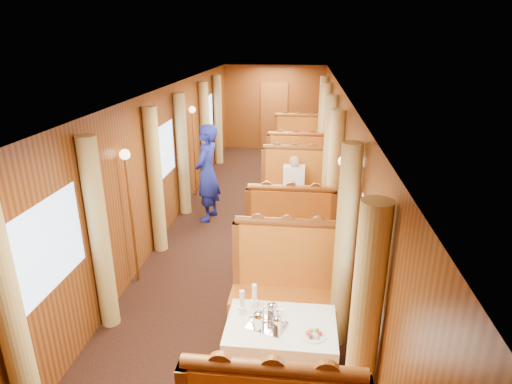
# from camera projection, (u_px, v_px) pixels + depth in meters

# --- Properties ---
(floor) EXTENTS (3.00, 12.00, 0.01)m
(floor) POSITION_uv_depth(u_px,v_px,m) (249.00, 232.00, 7.68)
(floor) COLOR black
(floor) RESTS_ON ground
(ceiling) EXTENTS (3.00, 12.00, 0.01)m
(ceiling) POSITION_uv_depth(u_px,v_px,m) (249.00, 90.00, 6.81)
(ceiling) COLOR silver
(ceiling) RESTS_ON wall_left
(wall_far) EXTENTS (3.00, 0.01, 2.50)m
(wall_far) POSITION_uv_depth(u_px,v_px,m) (274.00, 108.00, 12.83)
(wall_far) COLOR brown
(wall_far) RESTS_ON floor
(wall_left) EXTENTS (0.01, 12.00, 2.50)m
(wall_left) POSITION_uv_depth(u_px,v_px,m) (163.00, 163.00, 7.40)
(wall_left) COLOR brown
(wall_left) RESTS_ON floor
(wall_right) EXTENTS (0.01, 12.00, 2.50)m
(wall_right) POSITION_uv_depth(u_px,v_px,m) (339.00, 168.00, 7.09)
(wall_right) COLOR brown
(wall_right) RESTS_ON floor
(doorway_far) EXTENTS (0.80, 0.04, 2.00)m
(doorway_far) POSITION_uv_depth(u_px,v_px,m) (274.00, 117.00, 12.89)
(doorway_far) COLOR brown
(doorway_far) RESTS_ON floor
(table_near) EXTENTS (1.05, 0.72, 0.75)m
(table_near) POSITION_uv_depth(u_px,v_px,m) (280.00, 355.00, 4.21)
(table_near) COLOR white
(table_near) RESTS_ON floor
(banquette_near_aft) EXTENTS (1.30, 0.55, 1.34)m
(banquette_near_aft) POSITION_uv_depth(u_px,v_px,m) (285.00, 293.00, 5.14)
(banquette_near_aft) COLOR #AF4313
(banquette_near_aft) RESTS_ON floor
(table_mid) EXTENTS (1.05, 0.72, 0.75)m
(table_mid) POSITION_uv_depth(u_px,v_px,m) (292.00, 215.00, 7.47)
(table_mid) COLOR white
(table_mid) RESTS_ON floor
(banquette_mid_fwd) EXTENTS (1.30, 0.55, 1.34)m
(banquette_mid_fwd) POSITION_uv_depth(u_px,v_px,m) (290.00, 238.00, 6.51)
(banquette_mid_fwd) COLOR #AF4313
(banquette_mid_fwd) RESTS_ON floor
(banquette_mid_aft) EXTENTS (1.30, 0.55, 1.34)m
(banquette_mid_aft) POSITION_uv_depth(u_px,v_px,m) (294.00, 192.00, 8.40)
(banquette_mid_aft) COLOR #AF4313
(banquette_mid_aft) RESTS_ON floor
(table_far) EXTENTS (1.05, 0.72, 0.75)m
(table_far) POSITION_uv_depth(u_px,v_px,m) (296.00, 160.00, 10.73)
(table_far) COLOR white
(table_far) RESTS_ON floor
(banquette_far_fwd) EXTENTS (1.30, 0.55, 1.34)m
(banquette_far_fwd) POSITION_uv_depth(u_px,v_px,m) (295.00, 170.00, 9.77)
(banquette_far_fwd) COLOR #AF4313
(banquette_far_fwd) RESTS_ON floor
(banquette_far_aft) EXTENTS (1.30, 0.55, 1.34)m
(banquette_far_aft) POSITION_uv_depth(u_px,v_px,m) (297.00, 148.00, 11.66)
(banquette_far_aft) COLOR #AF4313
(banquette_far_aft) RESTS_ON floor
(tea_tray) EXTENTS (0.41, 0.36, 0.01)m
(tea_tray) POSITION_uv_depth(u_px,v_px,m) (267.00, 325.00, 4.05)
(tea_tray) COLOR silver
(tea_tray) RESTS_ON table_near
(teapot_left) EXTENTS (0.21, 0.17, 0.15)m
(teapot_left) POSITION_uv_depth(u_px,v_px,m) (259.00, 322.00, 3.98)
(teapot_left) COLOR silver
(teapot_left) RESTS_ON tea_tray
(teapot_right) EXTENTS (0.17, 0.15, 0.12)m
(teapot_right) POSITION_uv_depth(u_px,v_px,m) (277.00, 325.00, 3.98)
(teapot_right) COLOR silver
(teapot_right) RESTS_ON tea_tray
(teapot_back) EXTENTS (0.17, 0.13, 0.13)m
(teapot_back) POSITION_uv_depth(u_px,v_px,m) (272.00, 312.00, 4.14)
(teapot_back) COLOR silver
(teapot_back) RESTS_ON tea_tray
(fruit_plate) EXTENTS (0.22, 0.22, 0.05)m
(fruit_plate) POSITION_uv_depth(u_px,v_px,m) (314.00, 335.00, 3.90)
(fruit_plate) COLOR white
(fruit_plate) RESTS_ON table_near
(cup_inboard) EXTENTS (0.08, 0.08, 0.26)m
(cup_inboard) POSITION_uv_depth(u_px,v_px,m) (242.00, 305.00, 4.19)
(cup_inboard) COLOR white
(cup_inboard) RESTS_ON table_near
(cup_outboard) EXTENTS (0.08, 0.08, 0.26)m
(cup_outboard) POSITION_uv_depth(u_px,v_px,m) (254.00, 298.00, 4.29)
(cup_outboard) COLOR white
(cup_outboard) RESTS_ON table_near
(rose_vase_mid) EXTENTS (0.06, 0.06, 0.36)m
(rose_vase_mid) POSITION_uv_depth(u_px,v_px,m) (293.00, 185.00, 7.26)
(rose_vase_mid) COLOR silver
(rose_vase_mid) RESTS_ON table_mid
(rose_vase_far) EXTENTS (0.06, 0.06, 0.36)m
(rose_vase_far) POSITION_uv_depth(u_px,v_px,m) (298.00, 138.00, 10.52)
(rose_vase_far) COLOR silver
(rose_vase_far) RESTS_ON table_far
(window_left_near) EXTENTS (0.01, 1.20, 0.90)m
(window_left_near) POSITION_uv_depth(u_px,v_px,m) (48.00, 246.00, 4.06)
(window_left_near) COLOR #95ADCF
(window_left_near) RESTS_ON wall_left
(curtain_left_near_a) EXTENTS (0.22, 0.22, 2.35)m
(curtain_left_near_a) POSITION_uv_depth(u_px,v_px,m) (11.00, 323.00, 3.42)
(curtain_left_near_a) COLOR tan
(curtain_left_near_a) RESTS_ON floor
(curtain_left_near_b) EXTENTS (0.22, 0.22, 2.35)m
(curtain_left_near_b) POSITION_uv_depth(u_px,v_px,m) (99.00, 237.00, 4.88)
(curtain_left_near_b) COLOR tan
(curtain_left_near_b) RESTS_ON floor
(window_right_near) EXTENTS (0.01, 1.20, 0.90)m
(window_right_near) POSITION_uv_depth(u_px,v_px,m) (366.00, 264.00, 3.76)
(window_right_near) COLOR #95ADCF
(window_right_near) RESTS_ON wall_right
(curtain_right_near_a) EXTENTS (0.22, 0.22, 2.35)m
(curtain_right_near_a) POSITION_uv_depth(u_px,v_px,m) (362.00, 349.00, 3.14)
(curtain_right_near_a) COLOR tan
(curtain_right_near_a) RESTS_ON floor
(curtain_right_near_b) EXTENTS (0.22, 0.22, 2.35)m
(curtain_right_near_b) POSITION_uv_depth(u_px,v_px,m) (345.00, 249.00, 4.59)
(curtain_right_near_b) COLOR tan
(curtain_right_near_b) RESTS_ON floor
(window_left_mid) EXTENTS (0.01, 1.20, 0.90)m
(window_left_mid) POSITION_uv_depth(u_px,v_px,m) (163.00, 152.00, 7.33)
(window_left_mid) COLOR #95ADCF
(window_left_mid) RESTS_ON wall_left
(curtain_left_mid_a) EXTENTS (0.22, 0.22, 2.35)m
(curtain_left_mid_a) POSITION_uv_depth(u_px,v_px,m) (155.00, 182.00, 6.68)
(curtain_left_mid_a) COLOR tan
(curtain_left_mid_a) RESTS_ON floor
(curtain_left_mid_b) EXTENTS (0.22, 0.22, 2.35)m
(curtain_left_mid_b) POSITION_uv_depth(u_px,v_px,m) (182.00, 155.00, 8.14)
(curtain_left_mid_b) COLOR tan
(curtain_left_mid_b) RESTS_ON floor
(window_right_mid) EXTENTS (0.01, 1.20, 0.90)m
(window_right_mid) POSITION_uv_depth(u_px,v_px,m) (339.00, 157.00, 7.02)
(window_right_mid) COLOR #95ADCF
(window_right_mid) RESTS_ON wall_right
(curtain_right_mid_a) EXTENTS (0.22, 0.22, 2.35)m
(curtain_right_mid_a) POSITION_uv_depth(u_px,v_px,m) (334.00, 188.00, 6.40)
(curtain_right_mid_a) COLOR tan
(curtain_right_mid_a) RESTS_ON floor
(curtain_right_mid_b) EXTENTS (0.22, 0.22, 2.35)m
(curtain_right_mid_b) POSITION_uv_depth(u_px,v_px,m) (329.00, 160.00, 7.85)
(curtain_right_mid_b) COLOR tan
(curtain_right_mid_b) RESTS_ON floor
(window_left_far) EXTENTS (0.01, 1.20, 0.90)m
(window_left_far) POSITION_uv_depth(u_px,v_px,m) (207.00, 115.00, 10.59)
(window_left_far) COLOR #95ADCF
(window_left_far) RESTS_ON wall_left
(curtain_left_far_a) EXTENTS (0.22, 0.22, 2.35)m
(curtain_left_far_a) POSITION_uv_depth(u_px,v_px,m) (205.00, 133.00, 9.94)
(curtain_left_far_a) COLOR tan
(curtain_left_far_a) RESTS_ON floor
(curtain_left_far_b) EXTENTS (0.22, 0.22, 2.35)m
(curtain_left_far_b) POSITION_uv_depth(u_px,v_px,m) (218.00, 120.00, 11.40)
(curtain_left_far_b) COLOR tan
(curtain_left_far_b) RESTS_ON floor
(window_right_far) EXTENTS (0.01, 1.20, 0.90)m
(window_right_far) POSITION_uv_depth(u_px,v_px,m) (328.00, 118.00, 10.28)
(window_right_far) COLOR #95ADCF
(window_right_far) RESTS_ON wall_right
(curtain_right_far_a) EXTENTS (0.22, 0.22, 2.35)m
(curtain_right_far_a) POSITION_uv_depth(u_px,v_px,m) (325.00, 136.00, 9.66)
(curtain_right_far_a) COLOR tan
(curtain_right_far_a) RESTS_ON floor
(curtain_right_far_b) EXTENTS (0.22, 0.22, 2.35)m
(curtain_right_far_b) POSITION_uv_depth(u_px,v_px,m) (322.00, 123.00, 11.11)
(curtain_right_far_b) COLOR tan
(curtain_right_far_b) RESTS_ON floor
(sconce_left_fore) EXTENTS (0.14, 0.14, 1.95)m
(sconce_left_fore) POSITION_uv_depth(u_px,v_px,m) (129.00, 190.00, 5.71)
(sconce_left_fore) COLOR #BF8C3F
(sconce_left_fore) RESTS_ON floor
(sconce_right_fore) EXTENTS (0.14, 0.14, 1.95)m
(sconce_right_fore) POSITION_uv_depth(u_px,v_px,m) (341.00, 199.00, 5.42)
(sconce_right_fore) COLOR #BF8C3F
(sconce_right_fore) RESTS_ON floor
(sconce_left_aft) EXTENTS (0.14, 0.14, 1.95)m
(sconce_left_aft) POSITION_uv_depth(u_px,v_px,m) (193.00, 133.00, 8.97)
(sconce_left_aft) COLOR #BF8C3F
(sconce_left_aft) RESTS_ON floor
(sconce_right_aft) EXTENTS (0.14, 0.14, 1.95)m
(sconce_right_aft) POSITION_uv_depth(u_px,v_px,m) (328.00, 137.00, 8.68)
(sconce_right_aft) COLOR #BF8C3F
(sconce_right_aft) RESTS_ON floor
(steward) EXTENTS (0.53, 0.73, 1.83)m
(steward) POSITION_uv_depth(u_px,v_px,m) (207.00, 173.00, 7.93)
(steward) COLOR navy
(steward) RESTS_ON floor
(passenger) EXTENTS (0.40, 0.44, 0.76)m
(passenger) POSITION_uv_depth(u_px,v_px,m) (294.00, 181.00, 8.06)
(passenger) COLOR beige
(passenger) RESTS_ON banquette_mid_aft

